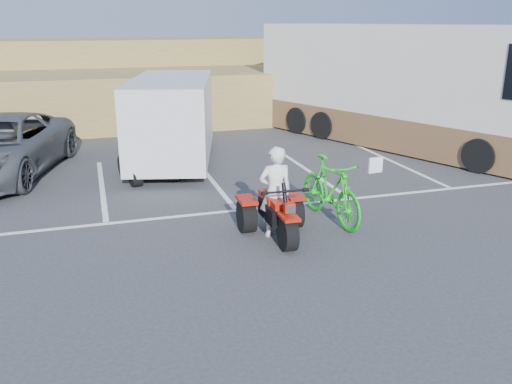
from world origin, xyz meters
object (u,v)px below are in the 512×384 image
object	(u,v)px
rider	(275,192)
quad_atv_green	(179,168)
red_trike_atv	(277,238)
cargo_trailer	(173,118)
quad_atv_blue	(149,178)
rv_motorhome	(398,94)
green_dirt_bike	(330,190)

from	to	relation	value
rider	quad_atv_green	world-z (taller)	rider
quad_atv_green	red_trike_atv	bearing A→B (deg)	-66.60
red_trike_atv	quad_atv_green	bearing A→B (deg)	100.79
cargo_trailer	quad_atv_blue	xyz separation A→B (m)	(-0.89, -1.42, -1.29)
rider	rv_motorhome	size ratio (longest dim) A/B	0.16
rider	quad_atv_blue	size ratio (longest dim) A/B	1.08
green_dirt_bike	quad_atv_green	world-z (taller)	green_dirt_bike
rv_motorhome	red_trike_atv	bearing A→B (deg)	-157.12
cargo_trailer	rv_motorhome	size ratio (longest dim) A/B	0.52
red_trike_atv	green_dirt_bike	world-z (taller)	green_dirt_bike
rv_motorhome	green_dirt_bike	bearing A→B (deg)	-153.14
green_dirt_bike	quad_atv_blue	bearing A→B (deg)	120.35
green_dirt_bike	rv_motorhome	world-z (taller)	rv_motorhome
rv_motorhome	cargo_trailer	bearing A→B (deg)	160.06
red_trike_atv	rider	distance (m)	0.88
rv_motorhome	quad_atv_green	distance (m)	7.56
red_trike_atv	green_dirt_bike	size ratio (longest dim) A/B	0.77
green_dirt_bike	rider	bearing A→B (deg)	-168.98
rv_motorhome	quad_atv_green	xyz separation A→B (m)	(-7.32, -0.97, -1.61)
rider	red_trike_atv	bearing A→B (deg)	90.00
rider	quad_atv_blue	xyz separation A→B (m)	(-1.86, 4.62, -0.86)
quad_atv_green	rv_motorhome	bearing A→B (deg)	21.54
rider	quad_atv_blue	distance (m)	5.05
rider	cargo_trailer	bearing A→B (deg)	-79.49
cargo_trailer	red_trike_atv	bearing A→B (deg)	-66.73
red_trike_atv	cargo_trailer	bearing A→B (deg)	100.26
cargo_trailer	rv_motorhome	world-z (taller)	rv_motorhome
red_trike_atv	quad_atv_blue	xyz separation A→B (m)	(-1.85, 4.77, 0.00)
red_trike_atv	cargo_trailer	world-z (taller)	cargo_trailer
rider	cargo_trailer	size ratio (longest dim) A/B	0.32
red_trike_atv	green_dirt_bike	bearing A→B (deg)	24.78
red_trike_atv	rv_motorhome	size ratio (longest dim) A/B	0.16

